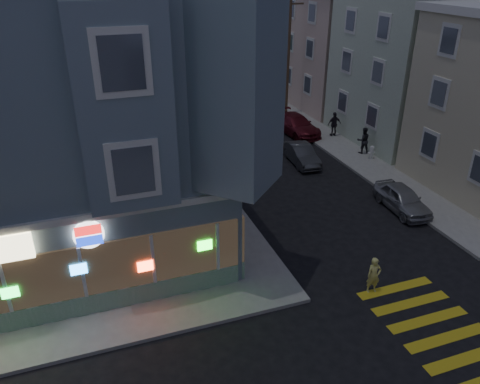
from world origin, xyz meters
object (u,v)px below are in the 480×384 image
street_tree_near (262,54)px  parked_car_b (301,154)px  street_tree_far (233,41)px  pedestrian_b (334,124)px  utility_pole (288,55)px  parked_car_c (296,125)px  parked_car_a (402,199)px  parked_car_d (239,99)px  running_child (374,275)px  fire_hydrant (372,152)px  pedestrian_a (363,140)px  traffic_signal (212,200)px

street_tree_near → parked_car_b: street_tree_near is taller
street_tree_far → pedestrian_b: (0.72, -20.26, -2.92)m
utility_pole → parked_car_c: (-1.30, -4.61, -4.10)m
street_tree_near → parked_car_a: size_ratio=1.43×
utility_pole → parked_car_d: utility_pole is taller
street_tree_near → parked_car_a: bearing=-93.7°
utility_pole → running_child: (-6.47, -22.20, -4.05)m
utility_pole → street_tree_near: utility_pole is taller
running_child → pedestrian_b: pedestrian_b is taller
street_tree_near → street_tree_far: bearing=90.0°
parked_car_c → parked_car_b: bearing=-118.4°
fire_hydrant → street_tree_far: bearing=91.8°
pedestrian_a → utility_pole: bearing=-70.9°
parked_car_a → pedestrian_a: bearing=76.0°
utility_pole → parked_car_d: (-2.85, 3.34, -4.06)m
street_tree_far → parked_car_b: street_tree_far is taller
parked_car_b → parked_car_d: bearing=91.8°
parked_car_c → parked_car_d: (-1.55, 7.95, 0.04)m
pedestrian_b → parked_car_a: pedestrian_b is taller
pedestrian_a → traffic_signal: traffic_signal is taller
street_tree_far → parked_car_d: (-3.05, -10.66, -3.20)m
street_tree_near → parked_car_d: (-3.05, -2.66, -3.20)m
running_child → pedestrian_a: 14.43m
pedestrian_b → utility_pole: bearing=-80.9°
parked_car_b → traffic_signal: 12.91m
street_tree_near → pedestrian_b: (0.72, -12.26, -2.92)m
pedestrian_a → parked_car_b: (-4.40, 0.05, -0.41)m
pedestrian_b → fire_hydrant: bearing=91.7°
parked_car_a → parked_car_c: 12.43m
utility_pole → parked_car_c: bearing=-105.7°
street_tree_far → parked_car_d: size_ratio=1.00×
pedestrian_b → street_tree_far: bearing=-87.3°
utility_pole → fire_hydrant: utility_pole is taller
street_tree_near → traffic_signal: 27.89m
utility_pole → traffic_signal: utility_pole is taller
pedestrian_a → parked_car_c: pedestrian_a is taller
parked_car_d → street_tree_near: bearing=36.5°
pedestrian_a → parked_car_b: size_ratio=0.47×
utility_pole → fire_hydrant: size_ratio=10.47×
traffic_signal → street_tree_near: bearing=43.0°
pedestrian_b → street_tree_near: bearing=-85.9°
parked_car_b → street_tree_far: bearing=85.6°
pedestrian_a → parked_car_a: (-2.30, -7.19, -0.38)m
parked_car_a → utility_pole: bearing=89.4°
utility_pole → pedestrian_b: size_ratio=5.23×
parked_car_a → fire_hydrant: parked_car_a is taller
street_tree_far → running_child: (-6.67, -36.20, -3.19)m
parked_car_b → parked_car_d: parked_car_d is taller
utility_pole → parked_car_d: bearing=130.5°
street_tree_near → pedestrian_a: street_tree_near is taller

